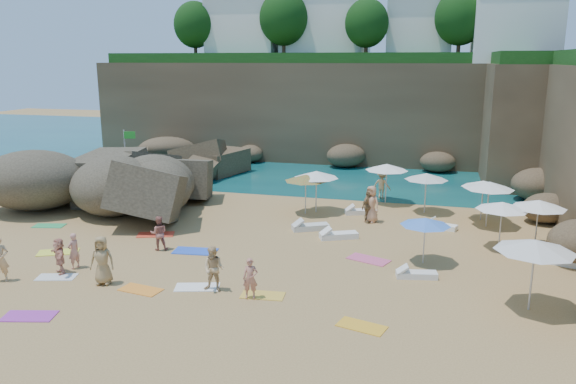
% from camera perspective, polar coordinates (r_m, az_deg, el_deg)
% --- Properties ---
extents(ground, '(120.00, 120.00, 0.00)m').
position_cam_1_polar(ground, '(25.74, -6.07, -5.56)').
color(ground, tan).
rests_on(ground, ground).
extents(seawater, '(120.00, 120.00, 0.00)m').
position_cam_1_polar(seawater, '(54.07, 5.40, 4.46)').
color(seawater, '#0C4751').
rests_on(seawater, ground).
extents(cliff_back, '(44.00, 8.00, 8.00)m').
position_cam_1_polar(cliff_back, '(48.37, 6.84, 8.15)').
color(cliff_back, brown).
rests_on(cliff_back, ground).
extents(cliff_corner, '(10.00, 12.00, 8.00)m').
position_cam_1_polar(cliff_corner, '(43.65, 25.82, 6.37)').
color(cliff_corner, brown).
rests_on(cliff_corner, ground).
extents(rock_promontory, '(12.00, 7.00, 2.00)m').
position_cam_1_polar(rock_promontory, '(44.28, -11.98, 2.25)').
color(rock_promontory, brown).
rests_on(rock_promontory, ground).
extents(clifftop_buildings, '(28.48, 9.48, 7.00)m').
position_cam_1_polar(clifftop_buildings, '(48.92, 8.39, 16.66)').
color(clifftop_buildings, white).
rests_on(clifftop_buildings, cliff_back).
extents(clifftop_trees, '(35.60, 23.82, 4.40)m').
position_cam_1_polar(clifftop_trees, '(42.50, 9.88, 17.15)').
color(clifftop_trees, '#11380F').
rests_on(clifftop_trees, ground).
extents(marina_masts, '(3.10, 0.10, 6.00)m').
position_cam_1_polar(marina_masts, '(58.72, -10.77, 7.94)').
color(marina_masts, white).
rests_on(marina_masts, ground).
extents(rock_outcrop, '(10.49, 8.98, 3.58)m').
position_cam_1_polar(rock_outcrop, '(33.80, -17.85, -1.54)').
color(rock_outcrop, brown).
rests_on(rock_outcrop, ground).
extents(flag_pole, '(0.76, 0.26, 3.98)m').
position_cam_1_polar(flag_pole, '(37.11, -16.04, 3.89)').
color(flag_pole, silver).
rests_on(flag_pole, ground).
extents(parasol_0, '(2.50, 2.50, 2.36)m').
position_cam_1_polar(parasol_0, '(33.24, 10.00, 2.50)').
color(parasol_0, silver).
rests_on(parasol_0, ground).
extents(parasol_1, '(2.36, 2.36, 2.23)m').
position_cam_1_polar(parasol_1, '(31.61, 13.88, 1.53)').
color(parasol_1, silver).
rests_on(parasol_1, ground).
extents(parasol_2, '(2.25, 2.25, 2.13)m').
position_cam_1_polar(parasol_2, '(31.03, 19.24, 0.77)').
color(parasol_2, silver).
rests_on(parasol_2, ground).
extents(parasol_4, '(2.47, 2.47, 2.34)m').
position_cam_1_polar(parasol_4, '(29.87, 19.77, 0.64)').
color(parasol_4, silver).
rests_on(parasol_4, ground).
extents(parasol_5, '(2.47, 2.47, 2.33)m').
position_cam_1_polar(parasol_5, '(30.84, 2.90, 1.79)').
color(parasol_5, silver).
rests_on(parasol_5, ground).
extents(parasol_6, '(2.33, 2.33, 2.20)m').
position_cam_1_polar(parasol_6, '(30.51, 1.81, 1.45)').
color(parasol_6, silver).
rests_on(parasol_6, ground).
extents(parasol_7, '(2.30, 2.30, 2.18)m').
position_cam_1_polar(parasol_7, '(26.51, 20.94, -1.33)').
color(parasol_7, silver).
rests_on(parasol_7, ground).
extents(parasol_8, '(2.38, 2.38, 2.25)m').
position_cam_1_polar(parasol_8, '(27.18, 24.14, -1.13)').
color(parasol_8, silver).
rests_on(parasol_8, ground).
extents(parasol_10, '(2.07, 2.07, 1.96)m').
position_cam_1_polar(parasol_10, '(23.77, 13.78, -2.95)').
color(parasol_10, silver).
rests_on(parasol_10, ground).
extents(parasol_11, '(2.64, 2.64, 2.50)m').
position_cam_1_polar(parasol_11, '(20.39, 23.82, -5.00)').
color(parasol_11, silver).
rests_on(parasol_11, ground).
extents(lounger_0, '(1.90, 1.41, 0.28)m').
position_cam_1_polar(lounger_0, '(28.06, 2.30, -3.59)').
color(lounger_0, silver).
rests_on(lounger_0, ground).
extents(lounger_1, '(1.71, 1.04, 0.25)m').
position_cam_1_polar(lounger_1, '(29.30, 15.23, -3.35)').
color(lounger_1, white).
rests_on(lounger_1, ground).
extents(lounger_2, '(1.88, 1.32, 0.28)m').
position_cam_1_polar(lounger_2, '(26.84, 5.17, -4.43)').
color(lounger_2, white).
rests_on(lounger_2, ground).
extents(lounger_3, '(1.77, 1.10, 0.26)m').
position_cam_1_polar(lounger_3, '(31.11, 7.38, -2.00)').
color(lounger_3, white).
rests_on(lounger_3, ground).
extents(lounger_4, '(2.04, 1.17, 0.30)m').
position_cam_1_polar(lounger_4, '(26.08, 26.21, -6.31)').
color(lounger_4, silver).
rests_on(lounger_4, ground).
extents(lounger_5, '(1.65, 0.82, 0.24)m').
position_cam_1_polar(lounger_5, '(22.66, 12.93, -8.19)').
color(lounger_5, white).
rests_on(lounger_5, ground).
extents(towel_2, '(1.67, 1.02, 0.03)m').
position_cam_1_polar(towel_2, '(21.72, -14.74, -9.57)').
color(towel_2, orange).
rests_on(towel_2, ground).
extents(towel_4, '(1.91, 1.50, 0.03)m').
position_cam_1_polar(towel_4, '(26.87, -22.31, -5.67)').
color(towel_4, '#EEF23F').
rests_on(towel_4, ground).
extents(towel_5, '(1.63, 1.12, 0.03)m').
position_cam_1_polar(towel_5, '(23.94, -22.46, -8.00)').
color(towel_5, silver).
rests_on(towel_5, ground).
extents(towel_6, '(1.85, 1.24, 0.03)m').
position_cam_1_polar(towel_6, '(20.88, -24.81, -11.38)').
color(towel_6, purple).
rests_on(towel_6, ground).
extents(towel_7, '(1.93, 1.41, 0.03)m').
position_cam_1_polar(towel_7, '(28.03, -13.30, -4.23)').
color(towel_7, '#F0442A').
rests_on(towel_7, ground).
extents(towel_8, '(2.01, 1.16, 0.03)m').
position_cam_1_polar(towel_8, '(25.34, -9.41, -5.94)').
color(towel_8, blue).
rests_on(towel_8, ground).
extents(towel_9, '(1.94, 1.43, 0.03)m').
position_cam_1_polar(towel_9, '(24.25, 8.18, -6.80)').
color(towel_9, '#DA5583').
rests_on(towel_9, ground).
extents(towel_10, '(1.68, 1.14, 0.03)m').
position_cam_1_polar(towel_10, '(18.54, 7.49, -13.37)').
color(towel_10, gold).
rests_on(towel_10, ground).
extents(towel_11, '(1.68, 1.11, 0.03)m').
position_cam_1_polar(towel_11, '(31.20, -23.10, -3.17)').
color(towel_11, '#30A860').
rests_on(towel_11, ground).
extents(towel_12, '(1.63, 0.93, 0.03)m').
position_cam_1_polar(towel_12, '(20.59, -2.58, -10.43)').
color(towel_12, gold).
rests_on(towel_12, ground).
extents(towel_13, '(1.80, 1.25, 0.03)m').
position_cam_1_polar(towel_13, '(21.51, -9.20, -9.52)').
color(towel_13, white).
rests_on(towel_13, ground).
extents(person_stand_0, '(0.77, 0.69, 1.78)m').
position_cam_1_polar(person_stand_0, '(24.12, -27.22, -6.11)').
color(person_stand_0, tan).
rests_on(person_stand_0, ground).
extents(person_stand_1, '(0.93, 0.85, 1.56)m').
position_cam_1_polar(person_stand_1, '(25.64, -12.99, -4.09)').
color(person_stand_1, '#AA6255').
rests_on(person_stand_1, ground).
extents(person_stand_2, '(1.20, 0.76, 1.72)m').
position_cam_1_polar(person_stand_2, '(34.66, 9.52, 0.75)').
color(person_stand_2, tan).
rests_on(person_stand_2, ground).
extents(person_stand_3, '(0.82, 1.08, 1.71)m').
position_cam_1_polar(person_stand_3, '(29.41, 8.11, -1.47)').
color(person_stand_3, '#937249').
rests_on(person_stand_3, ground).
extents(person_stand_4, '(1.08, 0.87, 1.93)m').
position_cam_1_polar(person_stand_4, '(29.48, 8.45, -1.22)').
color(person_stand_4, tan).
rests_on(person_stand_4, ground).
extents(person_stand_5, '(1.46, 0.62, 1.52)m').
position_cam_1_polar(person_stand_5, '(33.19, -15.50, -0.29)').
color(person_stand_5, tan).
rests_on(person_stand_5, ground).
extents(person_stand_6, '(0.47, 0.61, 1.48)m').
position_cam_1_polar(person_stand_6, '(24.45, -20.94, -5.60)').
color(person_stand_6, tan).
rests_on(person_stand_6, ground).
extents(person_lie_2, '(1.34, 2.02, 0.49)m').
position_cam_1_polar(person_lie_2, '(22.58, -18.23, -8.29)').
color(person_lie_2, '#9F804F').
rests_on(person_lie_2, ground).
extents(person_lie_3, '(1.95, 1.96, 0.38)m').
position_cam_1_polar(person_lie_3, '(24.22, -22.09, -7.27)').
color(person_lie_3, tan).
rests_on(person_lie_3, ground).
extents(person_lie_4, '(0.86, 1.55, 0.35)m').
position_cam_1_polar(person_lie_4, '(20.31, -3.82, -10.30)').
color(person_lie_4, '#BE755F').
rests_on(person_lie_4, ground).
extents(person_lie_5, '(0.81, 1.67, 0.63)m').
position_cam_1_polar(person_lie_5, '(20.99, -7.52, -9.16)').
color(person_lie_5, tan).
rests_on(person_lie_5, ground).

